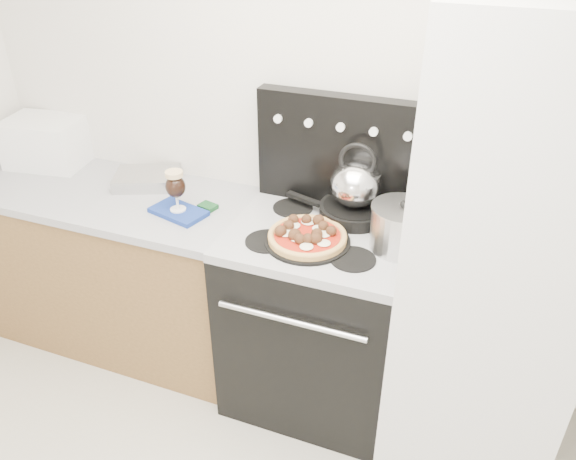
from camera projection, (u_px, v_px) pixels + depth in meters
The scene contains 16 objects.
room_shell at pixel (193, 282), 1.49m from camera, with size 3.52×3.01×2.52m.
base_cabinet at pixel (120, 270), 2.95m from camera, with size 1.45×0.60×0.86m, color brown.
countertop at pixel (105, 194), 2.72m from camera, with size 1.48×0.63×0.04m, color #A5A5AC.
stove_body at pixel (318, 320), 2.59m from camera, with size 0.76×0.65×0.88m, color black.
cooktop at pixel (321, 236), 2.35m from camera, with size 0.76×0.65×0.04m, color #ADADB2.
backguard at pixel (342, 152), 2.43m from camera, with size 0.76×0.08×0.50m, color black.
fridge at pixel (497, 263), 2.09m from camera, with size 0.64×0.68×1.90m, color silver.
toaster_oven at pixel (46, 142), 2.92m from camera, with size 0.38×0.29×0.24m, color white.
foil_sheet at pixel (147, 179), 2.75m from camera, with size 0.30×0.22×0.06m, color silver.
oven_mitt at pixel (178, 212), 2.51m from camera, with size 0.25×0.14×0.02m, color navy.
beer_glass at pixel (176, 191), 2.45m from camera, with size 0.09×0.09×0.19m, color black, non-canonical shape.
pizza_pan at pixel (307, 241), 2.27m from camera, with size 0.35×0.35×0.01m, color #252525.
pizza at pixel (307, 235), 2.26m from camera, with size 0.32×0.32×0.05m, color tan, non-canonical shape.
skillet at pixel (354, 211), 2.44m from camera, with size 0.30×0.30×0.05m, color #242424.
tea_kettle at pixel (356, 180), 2.36m from camera, with size 0.22×0.22×0.24m, color silver, non-canonical shape.
stock_pot at pixel (401, 229), 2.20m from camera, with size 0.24×0.24×0.17m, color silver.
Camera 1 is at (0.67, -0.74, 2.15)m, focal length 35.00 mm.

